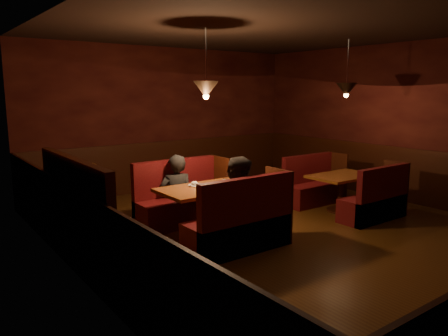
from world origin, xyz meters
TOP-DOWN VIEW (x-y plane):
  - room at (-0.28, 0.04)m, footprint 6.02×7.02m
  - main_table at (-1.07, 0.44)m, footprint 1.32×0.80m
  - main_bench_far at (-1.06, 1.19)m, footprint 1.45×0.52m
  - main_bench_near at (-1.06, -0.31)m, footprint 1.45×0.52m
  - second_table at (1.50, 0.16)m, footprint 1.12×0.72m
  - second_bench_far at (1.52, 0.83)m, footprint 1.24×0.46m
  - second_bench_near at (1.52, -0.51)m, footprint 1.24×0.46m
  - diner_a at (-1.17, 1.14)m, footprint 0.60×0.48m
  - diner_b at (-0.94, -0.15)m, footprint 0.91×0.82m

SIDE VIEW (x-z plane):
  - second_bench_far at x=1.52m, z-range -0.16..0.72m
  - second_bench_near at x=1.52m, z-range -0.16..0.72m
  - main_bench_far at x=-1.06m, z-range -0.18..0.81m
  - main_bench_near at x=-1.06m, z-range -0.18..0.81m
  - second_table at x=1.50m, z-range 0.15..0.78m
  - main_table at x=-1.07m, z-range 0.08..1.01m
  - diner_a at x=-1.17m, z-range 0.00..1.44m
  - diner_b at x=-0.94m, z-range 0.00..1.55m
  - room at x=-0.28m, z-range -0.41..2.51m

